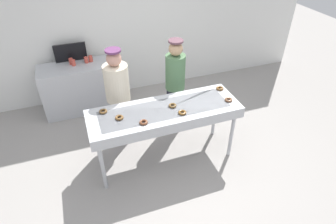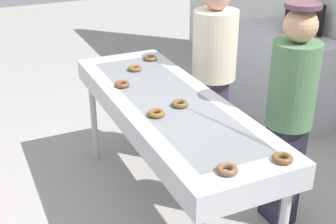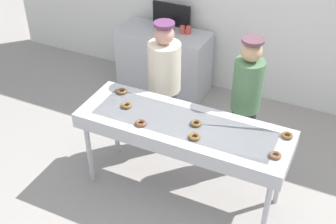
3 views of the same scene
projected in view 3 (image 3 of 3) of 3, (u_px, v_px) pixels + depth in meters
The scene contains 17 objects.
ground_plane at pixel (181, 190), 4.99m from camera, with size 16.00×16.00×0.00m, color #9E9993.
fryer_conveyor at pixel (183, 129), 4.48m from camera, with size 2.20×0.73×0.96m.
chocolate_donut_0 at pixel (126, 106), 4.64m from camera, with size 0.11×0.11×0.03m, color brown.
chocolate_donut_1 at pixel (287, 136), 4.23m from camera, with size 0.11×0.11×0.03m, color brown.
chocolate_donut_2 at pixel (122, 91), 4.87m from camera, with size 0.11×0.11×0.03m, color brown.
chocolate_donut_3 at pixel (141, 123), 4.39m from camera, with size 0.11×0.11×0.03m, color brown.
chocolate_donut_4 at pixel (275, 155), 4.00m from camera, with size 0.11×0.11×0.03m, color brown.
chocolate_donut_5 at pixel (194, 137), 4.22m from camera, with size 0.11×0.11×0.03m, color brown.
chocolate_donut_6 at pixel (196, 123), 4.39m from camera, with size 0.11×0.11×0.03m, color brown.
worker_baker at pixel (164, 78), 5.11m from camera, with size 0.38×0.38×1.66m.
worker_assistant at pixel (246, 99), 4.82m from camera, with size 0.32×0.32×1.66m.
prep_counter at pixel (164, 61), 6.48m from camera, with size 1.30×0.60×0.93m, color #B7BABF.
paper_cup_0 at pixel (182, 30), 6.14m from camera, with size 0.07×0.07×0.11m, color #CC4C3F.
paper_cup_1 at pixel (188, 30), 6.13m from camera, with size 0.07×0.07×0.11m, color #CC4C3F.
paper_cup_2 at pixel (166, 25), 6.26m from camera, with size 0.07×0.07×0.11m, color #CC4C3F.
paper_cup_3 at pixel (166, 28), 6.19m from camera, with size 0.07×0.07×0.11m, color #CC4C3F.
menu_display at pixel (172, 15), 6.30m from camera, with size 0.58×0.04×0.33m, color black.
Camera 3 is at (1.38, -3.26, 3.62)m, focal length 47.17 mm.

